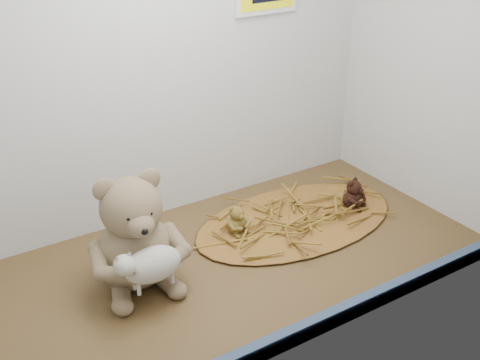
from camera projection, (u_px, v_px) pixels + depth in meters
alcove_shell at (202, 63)px, 124.16cm from camera, size 120.40×60.20×90.40cm
front_rail at (305, 330)px, 115.27cm from camera, size 119.28×2.20×3.60cm
straw_bed at (296, 220)px, 154.69cm from camera, size 56.82×32.99×1.10cm
main_teddy at (132, 230)px, 126.06cm from camera, size 23.19×24.25×26.30cm
toy_lamb at (152, 265)px, 120.37cm from camera, size 16.09×9.82×10.40cm
mini_teddy_tan at (236, 218)px, 147.12cm from camera, size 6.88×7.16×7.42cm
mini_teddy_brown at (353, 192)px, 158.26cm from camera, size 8.98×9.12×8.04cm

